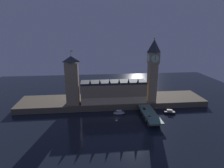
# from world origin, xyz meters

# --- Properties ---
(ground_plane) EXTENTS (400.00, 400.00, 0.00)m
(ground_plane) POSITION_xyz_m (0.00, 0.00, 0.00)
(ground_plane) COLOR black
(embankment) EXTENTS (220.00, 42.00, 6.72)m
(embankment) POSITION_xyz_m (0.00, 39.00, 3.36)
(embankment) COLOR brown
(embankment) RESTS_ON ground_plane
(parliament_hall) EXTENTS (73.45, 18.70, 29.11)m
(parliament_hall) POSITION_xyz_m (-0.04, 29.67, 18.83)
(parliament_hall) COLOR tan
(parliament_hall) RESTS_ON embankment
(clock_tower) EXTENTS (11.69, 11.80, 72.01)m
(clock_tower) POSITION_xyz_m (43.58, 26.24, 44.87)
(clock_tower) COLOR tan
(clock_tower) RESTS_ON embankment
(victoria_tower) EXTENTS (14.01, 14.01, 59.49)m
(victoria_tower) POSITION_xyz_m (-45.78, 28.37, 33.58)
(victoria_tower) COLOR tan
(victoria_tower) RESTS_ON embankment
(bridge) EXTENTS (13.28, 46.00, 6.23)m
(bridge) POSITION_xyz_m (32.83, -5.00, 4.13)
(bridge) COLOR slate
(bridge) RESTS_ON ground_plane
(car_northbound_lead) EXTENTS (1.85, 4.60, 1.36)m
(car_northbound_lead) POSITION_xyz_m (29.91, 5.12, 6.86)
(car_northbound_lead) COLOR black
(car_northbound_lead) RESTS_ON bridge
(car_northbound_trail) EXTENTS (2.11, 4.27, 1.42)m
(car_northbound_trail) POSITION_xyz_m (29.91, -14.50, 6.89)
(car_northbound_trail) COLOR silver
(car_northbound_trail) RESTS_ON bridge
(pedestrian_near_rail) EXTENTS (0.38, 0.38, 1.60)m
(pedestrian_near_rail) POSITION_xyz_m (26.99, -14.84, 7.07)
(pedestrian_near_rail) COLOR black
(pedestrian_near_rail) RESTS_ON bridge
(pedestrian_far_rail) EXTENTS (0.38, 0.38, 1.83)m
(pedestrian_far_rail) POSITION_xyz_m (26.99, 9.39, 7.20)
(pedestrian_far_rail) COLOR black
(pedestrian_far_rail) RESTS_ON bridge
(street_lamp_near) EXTENTS (1.34, 0.60, 7.35)m
(street_lamp_near) POSITION_xyz_m (26.59, -19.72, 10.81)
(street_lamp_near) COLOR #2D3333
(street_lamp_near) RESTS_ON bridge
(street_lamp_mid) EXTENTS (1.34, 0.60, 6.35)m
(street_lamp_mid) POSITION_xyz_m (39.07, -5.00, 10.20)
(street_lamp_mid) COLOR #2D3333
(street_lamp_mid) RESTS_ON bridge
(street_lamp_far) EXTENTS (1.34, 0.60, 6.85)m
(street_lamp_far) POSITION_xyz_m (26.59, 9.72, 10.51)
(street_lamp_far) COLOR #2D3333
(street_lamp_far) RESTS_ON bridge
(boat_upstream) EXTENTS (12.34, 4.98, 4.58)m
(boat_upstream) POSITION_xyz_m (3.56, 8.69, 1.67)
(boat_upstream) COLOR white
(boat_upstream) RESTS_ON ground_plane
(boat_downstream) EXTENTS (13.48, 7.70, 4.18)m
(boat_downstream) POSITION_xyz_m (58.13, 5.40, 1.53)
(boat_downstream) COLOR #28282D
(boat_downstream) RESTS_ON ground_plane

